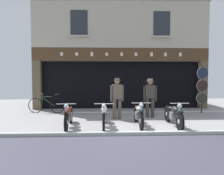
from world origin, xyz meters
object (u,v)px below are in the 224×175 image
at_px(motorcycle_left, 69,115).
at_px(leaning_bicycle, 46,105).
at_px(motorcycle_center_right, 173,114).
at_px(advert_board_near, 80,78).
at_px(shopkeeper_center, 150,96).
at_px(tyre_sign_pole, 202,86).
at_px(motorcycle_center, 139,114).
at_px(motorcycle_center_left, 104,115).
at_px(salesman_left, 117,97).

xyz_separation_m(motorcycle_left, leaning_bicycle, (-1.58, 2.96, -0.04)).
bearing_deg(motorcycle_center_right, advert_board_near, -47.75).
height_order(shopkeeper_center, tyre_sign_pole, tyre_sign_pole).
height_order(shopkeeper_center, advert_board_near, advert_board_near).
distance_m(motorcycle_center, leaning_bicycle, 4.95).
xyz_separation_m(motorcycle_center_left, salesman_left, (0.53, 1.29, 0.52)).
relative_size(motorcycle_left, advert_board_near, 2.05).
bearing_deg(salesman_left, motorcycle_center_right, 135.05).
distance_m(motorcycle_center_left, motorcycle_center_right, 2.45).
relative_size(motorcycle_left, leaning_bicycle, 1.10).
distance_m(motorcycle_left, motorcycle_center_right, 3.69).
relative_size(motorcycle_center_right, shopkeeper_center, 1.19).
xyz_separation_m(motorcycle_center_right, salesman_left, (-1.91, 1.31, 0.52)).
xyz_separation_m(motorcycle_center_left, tyre_sign_pole, (4.71, 2.51, 0.89)).
height_order(motorcycle_center_left, advert_board_near, advert_board_near).
bearing_deg(advert_board_near, leaning_bicycle, -138.63).
bearing_deg(tyre_sign_pole, motorcycle_center_left, -151.90).
bearing_deg(tyre_sign_pole, advert_board_near, 163.66).
bearing_deg(shopkeeper_center, motorcycle_left, 34.62).
xyz_separation_m(tyre_sign_pole, advert_board_near, (-6.01, 1.76, 0.39)).
bearing_deg(motorcycle_center, shopkeeper_center, -115.34).
bearing_deg(shopkeeper_center, advert_board_near, -31.19).
bearing_deg(advert_board_near, tyre_sign_pole, -16.34).
height_order(motorcycle_center_left, motorcycle_center_right, same).
bearing_deg(motorcycle_center_left, leaning_bicycle, -44.66).
height_order(motorcycle_left, tyre_sign_pole, tyre_sign_pole).
bearing_deg(leaning_bicycle, salesman_left, 69.56).
bearing_deg(motorcycle_center_left, motorcycle_center, -174.35).
distance_m(tyre_sign_pole, leaning_bicycle, 7.59).
xyz_separation_m(salesman_left, advert_board_near, (-1.84, 2.99, 0.75)).
bearing_deg(advert_board_near, motorcycle_center, -58.95).
distance_m(motorcycle_left, advert_board_near, 4.47).
relative_size(motorcycle_center, shopkeeper_center, 1.18).
relative_size(shopkeeper_center, leaning_bicycle, 0.92).
bearing_deg(motorcycle_center_right, tyre_sign_pole, -130.54).
bearing_deg(motorcycle_left, tyre_sign_pole, -159.85).
distance_m(motorcycle_left, motorcycle_center, 2.46).
distance_m(salesman_left, tyre_sign_pole, 4.37).
bearing_deg(leaning_bicycle, motorcycle_left, 33.93).
relative_size(motorcycle_center_right, advert_board_near, 2.05).
relative_size(tyre_sign_pole, advert_board_near, 2.35).
bearing_deg(leaning_bicycle, shopkeeper_center, 79.63).
relative_size(motorcycle_center_left, tyre_sign_pole, 0.89).
xyz_separation_m(motorcycle_center_left, motorcycle_center, (1.22, 0.09, 0.00)).
distance_m(motorcycle_center_left, salesman_left, 1.49).
bearing_deg(leaning_bicycle, motorcycle_center_left, 49.58).
xyz_separation_m(motorcycle_center, motorcycle_center_right, (1.23, -0.11, -0.00)).
distance_m(motorcycle_left, salesman_left, 2.26).
bearing_deg(motorcycle_left, shopkeeper_center, -156.87).
bearing_deg(salesman_left, tyre_sign_pole, -174.15).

